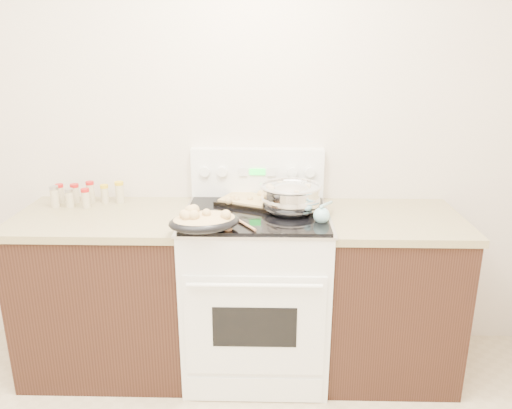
{
  "coord_description": "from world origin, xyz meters",
  "views": [
    {
      "loc": [
        0.41,
        -1.08,
        1.79
      ],
      "look_at": [
        0.35,
        1.37,
        1.0
      ],
      "focal_mm": 35.0,
      "sensor_mm": 36.0,
      "label": 1
    }
  ],
  "objects": [
    {
      "name": "room_shell",
      "position": [
        0.0,
        0.0,
        1.7
      ],
      "size": [
        4.1,
        3.6,
        2.75
      ],
      "color": "beige",
      "rests_on": "ground"
    },
    {
      "name": "counter_left",
      "position": [
        -0.48,
        1.43,
        0.46
      ],
      "size": [
        0.93,
        0.67,
        0.92
      ],
      "color": "black",
      "rests_on": "ground"
    },
    {
      "name": "counter_right",
      "position": [
        1.08,
        1.43,
        0.46
      ],
      "size": [
        0.73,
        0.67,
        0.92
      ],
      "color": "black",
      "rests_on": "ground"
    },
    {
      "name": "kitchen_range",
      "position": [
        0.35,
        1.42,
        0.49
      ],
      "size": [
        0.78,
        0.73,
        1.22
      ],
      "color": "white",
      "rests_on": "ground"
    },
    {
      "name": "mixing_bowl",
      "position": [
        0.53,
        1.43,
        1.02
      ],
      "size": [
        0.34,
        0.34,
        0.19
      ],
      "color": "silver",
      "rests_on": "kitchen_range"
    },
    {
      "name": "roasting_pan",
      "position": [
        0.11,
        1.14,
        0.99
      ],
      "size": [
        0.4,
        0.33,
        0.12
      ],
      "color": "black",
      "rests_on": "kitchen_range"
    },
    {
      "name": "baking_sheet",
      "position": [
        0.33,
        1.56,
        0.96
      ],
      "size": [
        0.42,
        0.37,
        0.06
      ],
      "color": "black",
      "rests_on": "kitchen_range"
    },
    {
      "name": "wooden_spoon",
      "position": [
        0.24,
        1.18,
        0.95
      ],
      "size": [
        0.16,
        0.23,
        0.04
      ],
      "color": "#AB744E",
      "rests_on": "kitchen_range"
    },
    {
      "name": "blue_ladle",
      "position": [
        0.68,
        1.29,
        0.98
      ],
      "size": [
        0.12,
        0.27,
        0.1
      ],
      "color": "#8CC7D1",
      "rests_on": "kitchen_range"
    },
    {
      "name": "spice_jars",
      "position": [
        -0.64,
        1.6,
        0.98
      ],
      "size": [
        0.39,
        0.15,
        0.13
      ],
      "color": "#BFB28C",
      "rests_on": "counter_left"
    }
  ]
}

